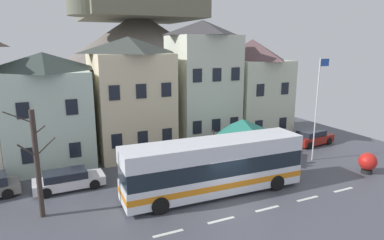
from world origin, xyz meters
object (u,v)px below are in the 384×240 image
object	(u,v)px
transit_bus	(214,167)
parked_car_01	(266,146)
hilltop_castle	(140,59)
townhouse_01	(47,108)
pedestrian_00	(292,162)
pedestrian_03	(289,155)
bus_shelter	(243,126)
pedestrian_01	(285,157)
parked_car_02	(68,180)
flagpole	(317,103)
townhouse_03	(203,84)
parked_car_00	(312,137)
public_bench	(236,148)
harbour_buoy	(368,162)
townhouse_02	(130,96)
townhouse_04	(251,88)
bare_tree_00	(37,163)
pedestrian_02	(252,159)

from	to	relation	value
transit_bus	parked_car_01	world-z (taller)	transit_bus
hilltop_castle	transit_bus	size ratio (longest dim) A/B	3.59
townhouse_01	pedestrian_00	xyz separation A→B (m)	(15.68, -10.06, -3.45)
townhouse_01	pedestrian_03	bearing A→B (deg)	-28.20
bus_shelter	pedestrian_01	xyz separation A→B (m)	(2.20, -2.44, -2.04)
hilltop_castle	parked_car_02	xyz separation A→B (m)	(-11.69, -23.15, -6.57)
pedestrian_00	pedestrian_03	xyz separation A→B (m)	(0.82, 1.22, -0.01)
pedestrian_00	pedestrian_01	distance (m)	0.85
pedestrian_03	flagpole	distance (m)	4.64
pedestrian_03	pedestrian_01	bearing A→B (deg)	-154.32
flagpole	townhouse_03	bearing A→B (deg)	128.06
bus_shelter	parked_car_00	xyz separation A→B (m)	(8.65, 1.42, -2.27)
townhouse_01	parked_car_00	xyz separation A→B (m)	(22.18, -5.36, -3.60)
bus_shelter	public_bench	size ratio (longest dim) A/B	2.52
harbour_buoy	townhouse_02	bearing A→B (deg)	138.96
parked_car_01	hilltop_castle	bearing A→B (deg)	100.23
townhouse_03	flagpole	xyz separation A→B (m)	(6.10, -7.79, -0.95)
townhouse_04	flagpole	bearing A→B (deg)	-88.22
parked_car_02	bare_tree_00	distance (m)	4.32
harbour_buoy	pedestrian_01	bearing A→B (deg)	146.44
townhouse_03	pedestrian_03	world-z (taller)	townhouse_03
pedestrian_01	flagpole	distance (m)	5.08
townhouse_02	parked_car_01	world-z (taller)	townhouse_02
townhouse_01	transit_bus	xyz separation A→B (m)	(8.91, -10.74, -2.55)
townhouse_04	bare_tree_00	distance (m)	21.90
townhouse_04	pedestrian_01	size ratio (longest dim) A/B	6.08
parked_car_00	pedestrian_02	xyz separation A→B (m)	(-8.78, -3.02, 0.16)
townhouse_03	parked_car_02	world-z (taller)	townhouse_03
pedestrian_01	harbour_buoy	size ratio (longest dim) A/B	1.04
bus_shelter	pedestrian_03	bearing A→B (deg)	-34.92
pedestrian_02	pedestrian_03	bearing A→B (deg)	-8.66
pedestrian_03	transit_bus	bearing A→B (deg)	-166.02
hilltop_castle	parked_car_00	size ratio (longest dim) A/B	9.85
pedestrian_03	public_bench	world-z (taller)	pedestrian_03
townhouse_03	parked_car_01	bearing A→B (deg)	-53.31
pedestrian_00	bare_tree_00	world-z (taller)	bare_tree_00
pedestrian_01	bare_tree_00	bearing A→B (deg)	-179.51
transit_bus	parked_car_00	bearing A→B (deg)	23.70
hilltop_castle	transit_bus	bearing A→B (deg)	-97.21
bus_shelter	parked_car_00	distance (m)	9.06
parked_car_00	bus_shelter	bearing A→B (deg)	-177.13
harbour_buoy	townhouse_04	bearing A→B (deg)	97.85
hilltop_castle	bus_shelter	world-z (taller)	hilltop_castle
hilltop_castle	townhouse_02	bearing A→B (deg)	-108.90
pedestrian_00	harbour_buoy	distance (m)	5.42
townhouse_01	flagpole	world-z (taller)	townhouse_01
townhouse_02	bus_shelter	bearing A→B (deg)	-43.17
townhouse_02	pedestrian_00	bearing A→B (deg)	-47.14
townhouse_03	pedestrian_03	bearing A→B (deg)	-66.51
transit_bus	townhouse_01	bearing A→B (deg)	131.33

